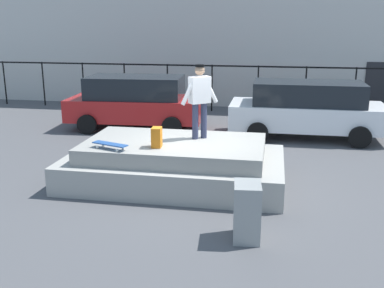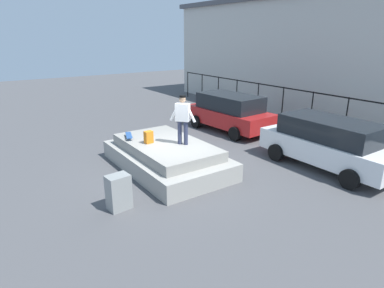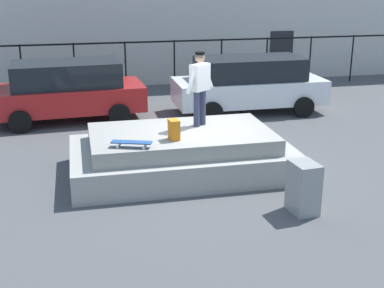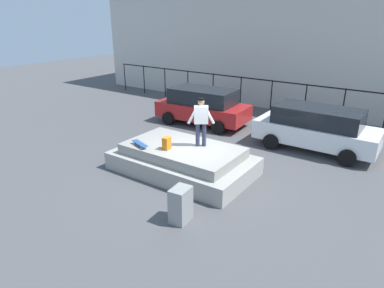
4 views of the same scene
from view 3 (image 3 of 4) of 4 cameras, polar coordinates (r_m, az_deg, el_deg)
name	(u,v)px [view 3 (image 3 of 4)]	position (r m, az deg, el deg)	size (l,w,h in m)	color
ground_plane	(205,169)	(11.96, 1.47, -2.72)	(60.00, 60.00, 0.00)	#4C4C4F
concrete_ledge	(181,153)	(11.63, -1.18, -1.05)	(4.86, 2.81, 0.95)	#9E9B93
skateboarder	(200,84)	(11.68, 0.86, 6.65)	(0.79, 0.64, 1.68)	#2D334C
skateboard	(132,143)	(10.45, -6.64, 0.16)	(0.84, 0.46, 0.12)	#264C8C
backpack	(174,130)	(10.85, -1.99, 1.58)	(0.28, 0.20, 0.43)	orange
car_red_hatchback_near	(67,90)	(16.14, -13.51, 5.82)	(4.61, 2.42, 1.78)	#B21E1E
car_white_hatchback_mid	(249,83)	(16.74, 6.26, 6.63)	(4.74, 2.19, 1.76)	white
utility_box	(303,188)	(9.89, 12.12, -4.71)	(0.44, 0.60, 0.98)	gray
fence_row	(150,57)	(19.73, -4.62, 9.47)	(24.06, 0.06, 1.88)	black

